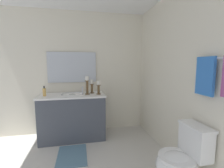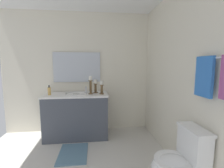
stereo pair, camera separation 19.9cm
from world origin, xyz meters
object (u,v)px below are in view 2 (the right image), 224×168
Objects in this scene: mirror at (77,67)px; candle_holder_short at (96,86)px; candle_holder_tall at (102,87)px; bath_mat at (73,153)px; vanity_cabinet at (77,115)px; soap_bottle at (49,91)px; candle_holder_mid at (91,85)px; towel_bar at (220,57)px; toilet at (179,163)px; towel_near_vanity at (204,77)px; sink_basin at (76,96)px.

mirror is 3.58× the size of candle_holder_short.
candle_holder_tall is (0.36, 0.48, -0.37)m from mirror.
candle_holder_short is (0.21, 0.37, -0.36)m from mirror.
bath_mat is at bearing 0.00° from mirror.
soap_bottle is (0.06, -0.48, 0.50)m from vanity_cabinet.
candle_holder_mid is (0.04, 0.28, 0.60)m from vanity_cabinet.
candle_holder_short is 0.42× the size of towel_bar.
toilet is 1.87× the size of towel_near_vanity.
towel_near_vanity is at bearing -173.42° from towel_bar.
candle_holder_tall is 1.40× the size of soap_bottle.
soap_bottle is at bearing -83.26° from vanity_cabinet.
candle_holder_mid is at bearing -100.02° from candle_holder_tall.
candle_holder_short reaches higher than soap_bottle.
vanity_cabinet is at bearing -79.65° from candle_holder_short.
candle_holder_mid is 0.56× the size of bath_mat.
bath_mat is (-0.92, -1.22, -0.36)m from toilet.
towel_bar reaches higher than sink_basin.
mirror is 5.24× the size of soap_bottle.
candle_holder_mid is (0.32, 0.28, -0.32)m from mirror.
mirror is at bearing -139.07° from candle_holder_mid.
candle_holder_tall reaches higher than toilet.
soap_bottle is (0.34, -0.48, -0.43)m from mirror.
soap_bottle is (0.12, -0.85, -0.06)m from candle_holder_short.
towel_near_vanity is at bearing 33.00° from candle_holder_short.
towel_bar is at bearing 49.17° from soap_bottle.
vanity_cabinet is 0.75m from bath_mat.
candle_holder_short is 0.35× the size of toilet.
towel_bar is at bearing 52.61° from toilet.
mirror reaches higher than candle_holder_tall.
candle_holder_tall is (0.08, 0.48, 0.55)m from vanity_cabinet.
sink_basin is 0.35m from candle_holder_mid.
mirror is 1.51× the size of towel_bar.
candle_holder_tall is (0.08, 0.48, 0.17)m from sink_basin.
towel_near_vanity is at bearing 37.12° from candle_holder_mid.
vanity_cabinet is 1.94× the size of towel_bar.
bath_mat is at bearing -28.17° from candle_holder_short.
mirror is 0.72m from soap_bottle.
towel_bar is at bearing 6.58° from towel_near_vanity.
sink_basin is at bearing -98.90° from candle_holder_tall.
vanity_cabinet is 4.81× the size of candle_holder_tall.
mirror is 2.41m from toilet.
mirror is 0.71m from candle_holder_tall.
towel_near_vanity reaches higher than towel_bar.
vanity_cabinet is 2.28m from towel_near_vanity.
candle_holder_mid is at bearing -142.88° from towel_near_vanity.
towel_near_vanity reaches higher than candle_holder_mid.
mirror is 3.75× the size of candle_holder_tall.
candle_holder_mid reaches higher than vanity_cabinet.
candle_holder_tall reaches higher than vanity_cabinet.
candle_holder_mid is 1.21m from bath_mat.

